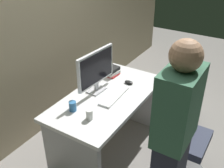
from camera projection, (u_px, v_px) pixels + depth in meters
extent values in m
plane|color=gray|center=(108.00, 147.00, 3.12)|extent=(9.00, 9.00, 0.00)
cube|color=tan|center=(32.00, 8.00, 2.81)|extent=(6.40, 0.10, 3.00)
cube|color=white|center=(108.00, 97.00, 2.77)|extent=(1.39, 0.72, 0.04)
cube|color=#B2B2B7|center=(72.00, 161.00, 2.48)|extent=(0.06, 0.64, 0.69)
cube|color=#B2B2B7|center=(135.00, 98.00, 3.42)|extent=(0.06, 0.64, 0.69)
cylinder|color=black|center=(181.00, 156.00, 2.69)|extent=(0.05, 0.05, 0.39)
cube|color=#33384C|center=(185.00, 138.00, 2.58)|extent=(0.44, 0.44, 0.08)
cube|color=#33384C|center=(169.00, 110.00, 2.53)|extent=(0.40, 0.06, 0.44)
cube|color=#38664C|center=(178.00, 107.00, 1.86)|extent=(0.40, 0.24, 0.58)
sphere|color=#A57A5B|center=(186.00, 56.00, 1.66)|extent=(0.22, 0.22, 0.22)
cube|color=silver|center=(97.00, 90.00, 2.84)|extent=(0.21, 0.15, 0.02)
cube|color=silver|center=(96.00, 86.00, 2.81)|extent=(0.04, 0.03, 0.08)
cube|color=silver|center=(96.00, 68.00, 2.70)|extent=(0.54, 0.07, 0.36)
cube|color=black|center=(97.00, 68.00, 2.69)|extent=(0.50, 0.04, 0.32)
cube|color=white|center=(114.00, 96.00, 2.73)|extent=(0.44, 0.15, 0.02)
ellipsoid|color=black|center=(129.00, 82.00, 2.96)|extent=(0.06, 0.10, 0.03)
cylinder|color=white|center=(89.00, 114.00, 2.39)|extent=(0.06, 0.06, 0.10)
cylinder|color=#3372B2|center=(73.00, 106.00, 2.50)|extent=(0.07, 0.07, 0.10)
cube|color=red|center=(112.00, 74.00, 3.14)|extent=(0.16, 0.13, 0.02)
cube|color=white|center=(112.00, 72.00, 3.12)|extent=(0.19, 0.14, 0.03)
cube|color=black|center=(112.00, 69.00, 3.12)|extent=(0.20, 0.14, 0.04)
cube|color=#262628|center=(189.00, 116.00, 3.45)|extent=(0.34, 0.14, 0.26)
torus|color=#262628|center=(191.00, 105.00, 3.37)|extent=(0.18, 0.02, 0.18)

